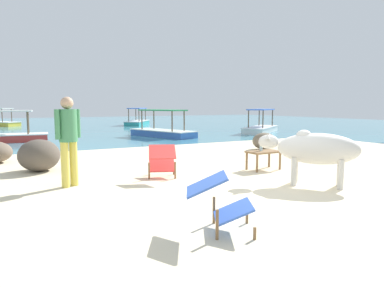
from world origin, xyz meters
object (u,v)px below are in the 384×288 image
at_px(person_standing, 68,135).
at_px(low_bench_table, 264,154).
at_px(cow, 315,149).
at_px(boat_teal, 137,121).
at_px(bottle, 261,146).
at_px(deck_chair_far, 162,160).
at_px(boat_white, 261,127).
at_px(deck_chair_near, 220,199).
at_px(boat_blue, 163,131).

bearing_deg(person_standing, low_bench_table, 57.84).
distance_m(cow, boat_teal, 20.87).
xyz_separation_m(bottle, deck_chair_far, (-2.38, 0.17, -0.16)).
distance_m(low_bench_table, deck_chair_far, 2.43).
bearing_deg(cow, boat_white, -75.94).
xyz_separation_m(cow, deck_chair_near, (-2.76, -1.13, -0.29)).
relative_size(deck_chair_near, boat_teal, 0.25).
xyz_separation_m(cow, boat_white, (7.25, 10.39, -0.42)).
height_order(cow, deck_chair_near, cow).
bearing_deg(boat_white, bottle, 14.54).
bearing_deg(cow, bottle, -46.17).
height_order(boat_white, boat_teal, same).
height_order(cow, low_bench_table, cow).
distance_m(deck_chair_far, boat_white, 12.75).
bearing_deg(bottle, deck_chair_far, 176.02).
relative_size(deck_chair_near, boat_white, 0.25).
height_order(deck_chair_near, deck_chair_far, same).
relative_size(boat_blue, boat_teal, 1.04).
xyz_separation_m(deck_chair_near, boat_white, (10.02, 11.52, -0.13)).
distance_m(deck_chair_far, person_standing, 1.84).
relative_size(low_bench_table, deck_chair_near, 0.84).
xyz_separation_m(boat_white, boat_teal, (-3.62, 10.15, 0.00)).
relative_size(low_bench_table, boat_white, 0.21).
bearing_deg(low_bench_table, deck_chair_near, -138.61).
bearing_deg(bottle, boat_teal, 79.54).
height_order(person_standing, boat_white, person_standing).
bearing_deg(boat_teal, person_standing, 10.28).
bearing_deg(bottle, boat_blue, 81.35).
height_order(deck_chair_far, boat_blue, boat_blue).
xyz_separation_m(deck_chair_near, boat_blue, (4.28, 11.81, -0.13)).
xyz_separation_m(low_bench_table, boat_white, (7.06, 8.73, -0.11)).
bearing_deg(boat_white, cow, 18.87).
bearing_deg(cow, low_bench_table, -47.76).
height_order(deck_chair_far, boat_teal, boat_teal).
bearing_deg(boat_teal, deck_chair_near, 16.17).
height_order(low_bench_table, deck_chair_far, deck_chair_far).
relative_size(deck_chair_far, boat_white, 0.25).
bearing_deg(deck_chair_far, boat_teal, 3.52).
bearing_deg(low_bench_table, person_standing, 173.08).
bearing_deg(boat_blue, boat_white, 68.33).
xyz_separation_m(low_bench_table, person_standing, (-4.17, 0.37, 0.59)).
relative_size(person_standing, boat_white, 0.44).
bearing_deg(boat_white, boat_teal, -106.59).
xyz_separation_m(boat_blue, boat_white, (5.73, -0.29, 0.00)).
distance_m(bottle, boat_white, 11.23).
bearing_deg(bottle, deck_chair_near, -135.91).
bearing_deg(boat_blue, boat_teal, 149.13).
bearing_deg(deck_chair_near, deck_chair_far, 107.55).
relative_size(cow, boat_teal, 0.43).
bearing_deg(person_standing, boat_white, 99.55).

